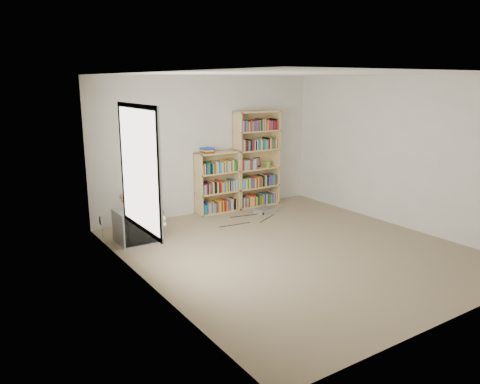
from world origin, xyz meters
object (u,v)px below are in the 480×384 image
bookcase_tall (256,161)px  dvd_player (265,210)px  crt_tv (136,226)px  bookcase_short (217,185)px  cat (142,205)px

bookcase_tall → dvd_player: bookcase_tall is taller
crt_tv → dvd_player: (2.62, 0.22, -0.21)m
crt_tv → bookcase_short: (1.89, 0.75, 0.27)m
crt_tv → dvd_player: bearing=5.2°
cat → dvd_player: cat is taller
crt_tv → cat: size_ratio=0.94×
bookcase_tall → dvd_player: bearing=-106.9°
crt_tv → bookcase_short: bookcase_short is taller
bookcase_short → dvd_player: (0.73, -0.54, -0.48)m
cat → bookcase_short: bookcase_short is taller
cat → bookcase_short: size_ratio=0.54×
crt_tv → cat: (0.08, -0.09, 0.34)m
crt_tv → bookcase_tall: bookcase_tall is taller
bookcase_tall → bookcase_short: (-0.89, 0.00, -0.36)m
crt_tv → bookcase_tall: 2.95m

